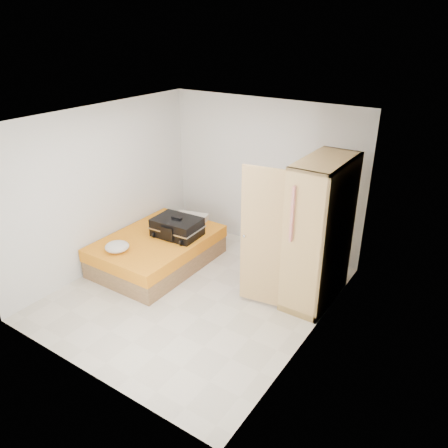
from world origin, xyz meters
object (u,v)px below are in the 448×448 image
Objects in this scene: bed at (158,251)px; person at (268,234)px; suitcase at (177,227)px; round_cushion at (117,247)px; wardrobe at (315,236)px.

person reaches higher than bed.
suitcase is 2.15× the size of round_cushion.
bed is 0.96× the size of wardrobe.
person is at bearing -178.43° from wardrobe.
wardrobe is 2.97m from round_cushion.
suitcase is at bearing -173.56° from wardrobe.
wardrobe is 0.73m from person.
bed is 0.52m from suitcase.
bed is 1.18× the size of person.
person is (-0.72, -0.02, -0.14)m from wardrobe.
wardrobe is at bearing 11.22° from bed.
person is at bearing 30.50° from round_cushion.
wardrobe reaches higher than person.
person is 4.64× the size of round_cushion.
round_cushion is (-0.19, -0.69, 0.32)m from bed.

